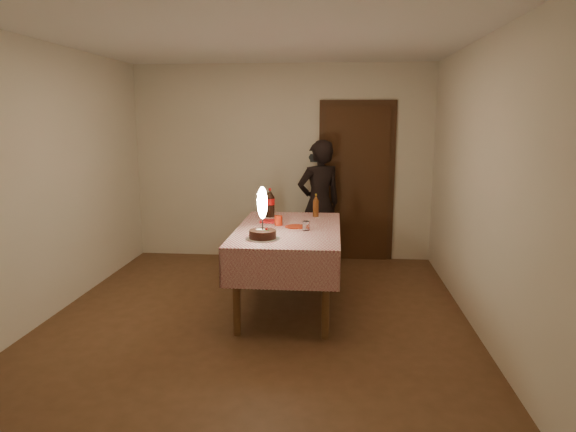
% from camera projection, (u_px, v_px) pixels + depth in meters
% --- Properties ---
extents(ground, '(4.00, 4.50, 0.01)m').
position_uv_depth(ground, '(258.00, 318.00, 4.95)').
color(ground, brown).
rests_on(ground, ground).
extents(room_shell, '(4.04, 4.54, 2.62)m').
position_uv_depth(room_shell, '(261.00, 145.00, 4.71)').
color(room_shell, silver).
rests_on(room_shell, ground).
extents(dining_table, '(1.02, 1.72, 0.82)m').
position_uv_depth(dining_table, '(288.00, 238.00, 5.11)').
color(dining_table, brown).
rests_on(dining_table, ground).
extents(birthday_cake, '(0.31, 0.31, 0.47)m').
position_uv_depth(birthday_cake, '(263.00, 224.00, 4.61)').
color(birthday_cake, white).
rests_on(birthday_cake, dining_table).
extents(red_plate, '(0.22, 0.22, 0.01)m').
position_uv_depth(red_plate, '(296.00, 227.00, 5.13)').
color(red_plate, red).
rests_on(red_plate, dining_table).
extents(red_cup, '(0.08, 0.08, 0.10)m').
position_uv_depth(red_cup, '(278.00, 220.00, 5.21)').
color(red_cup, red).
rests_on(red_cup, dining_table).
extents(clear_cup, '(0.07, 0.07, 0.09)m').
position_uv_depth(clear_cup, '(306.00, 226.00, 4.98)').
color(clear_cup, silver).
rests_on(clear_cup, dining_table).
extents(napkin_stack, '(0.15, 0.15, 0.02)m').
position_uv_depth(napkin_stack, '(268.00, 221.00, 5.37)').
color(napkin_stack, red).
rests_on(napkin_stack, dining_table).
extents(cola_bottle, '(0.10, 0.10, 0.32)m').
position_uv_depth(cola_bottle, '(270.00, 203.00, 5.64)').
color(cola_bottle, black).
rests_on(cola_bottle, dining_table).
extents(amber_bottle_right, '(0.06, 0.06, 0.26)m').
position_uv_depth(amber_bottle_right, '(316.00, 206.00, 5.65)').
color(amber_bottle_right, '#5D2C0F').
rests_on(amber_bottle_right, dining_table).
extents(photographer, '(0.71, 0.62, 1.63)m').
position_uv_depth(photographer, '(319.00, 204.00, 6.56)').
color(photographer, black).
rests_on(photographer, ground).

